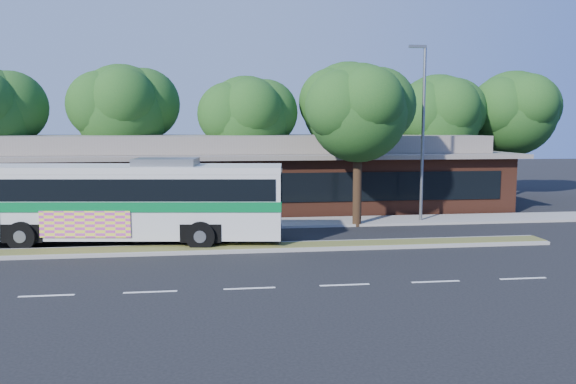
% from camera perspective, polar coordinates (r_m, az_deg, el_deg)
% --- Properties ---
extents(ground, '(120.00, 120.00, 0.00)m').
position_cam_1_polar(ground, '(22.45, -4.68, -6.17)').
color(ground, black).
rests_on(ground, ground).
extents(median_strip, '(26.00, 1.10, 0.15)m').
position_cam_1_polar(median_strip, '(23.02, -4.75, -5.65)').
color(median_strip, '#515624').
rests_on(median_strip, ground).
extents(sidewalk, '(44.00, 2.60, 0.12)m').
position_cam_1_polar(sidewalk, '(28.71, -5.27, -3.23)').
color(sidewalk, gray).
rests_on(sidewalk, ground).
extents(plaza_building, '(33.20, 11.20, 4.45)m').
position_cam_1_polar(plaza_building, '(34.99, -5.69, 1.95)').
color(plaza_building, '#4F2618').
rests_on(plaza_building, ground).
extents(lamp_post, '(0.93, 0.18, 9.07)m').
position_cam_1_polar(lamp_post, '(29.79, 13.49, 6.33)').
color(lamp_post, slate).
rests_on(lamp_post, ground).
extents(tree_bg_b, '(6.69, 6.00, 9.00)m').
position_cam_1_polar(tree_bg_b, '(38.45, -15.82, 8.14)').
color(tree_bg_b, black).
rests_on(tree_bg_b, ground).
extents(tree_bg_c, '(6.24, 5.60, 8.26)m').
position_cam_1_polar(tree_bg_c, '(37.09, -3.65, 7.59)').
color(tree_bg_c, black).
rests_on(tree_bg_c, ground).
extents(tree_bg_d, '(6.91, 6.20, 9.37)m').
position_cam_1_polar(tree_bg_d, '(39.19, 6.69, 8.71)').
color(tree_bg_d, black).
rests_on(tree_bg_d, ground).
extents(tree_bg_e, '(6.47, 5.80, 8.50)m').
position_cam_1_polar(tree_bg_e, '(40.08, 15.42, 7.51)').
color(tree_bg_e, black).
rests_on(tree_bg_e, ground).
extents(tree_bg_f, '(6.69, 6.00, 8.92)m').
position_cam_1_polar(tree_bg_f, '(43.63, 22.29, 7.58)').
color(tree_bg_f, black).
rests_on(tree_bg_f, ground).
extents(transit_bus, '(13.23, 4.41, 3.65)m').
position_cam_1_polar(transit_bus, '(24.71, -15.73, -0.43)').
color(transit_bus, silver).
rests_on(transit_bus, ground).
extents(sidewalk_tree, '(5.42, 4.86, 8.07)m').
position_cam_1_polar(sidewalk_tree, '(28.26, 7.79, 8.17)').
color(sidewalk_tree, black).
rests_on(sidewalk_tree, ground).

